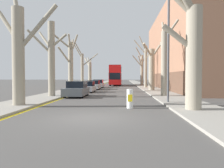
# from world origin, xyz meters

# --- Properties ---
(ground_plane) EXTENTS (300.00, 300.00, 0.00)m
(ground_plane) POSITION_xyz_m (0.00, 0.00, 0.00)
(ground_plane) COLOR #4C4947
(sidewalk_left) EXTENTS (3.16, 120.00, 0.12)m
(sidewalk_left) POSITION_xyz_m (-5.76, 50.00, 0.06)
(sidewalk_left) COLOR gray
(sidewalk_left) RESTS_ON ground
(sidewalk_right) EXTENTS (3.16, 120.00, 0.12)m
(sidewalk_right) POSITION_xyz_m (5.76, 50.00, 0.06)
(sidewalk_right) COLOR gray
(sidewalk_right) RESTS_ON ground
(building_facade_right) EXTENTS (10.08, 31.96, 12.56)m
(building_facade_right) POSITION_xyz_m (12.33, 25.86, 6.27)
(building_facade_right) COLOR #93664C
(building_facade_right) RESTS_ON ground
(kerb_line_stripe) EXTENTS (0.24, 120.00, 0.01)m
(kerb_line_stripe) POSITION_xyz_m (-4.00, 50.00, 0.00)
(kerb_line_stripe) COLOR yellow
(kerb_line_stripe) RESTS_ON ground
(street_tree_left_0) EXTENTS (4.41, 1.35, 7.71)m
(street_tree_left_0) POSITION_xyz_m (-5.22, 3.67, 3.49)
(street_tree_left_0) COLOR gray
(street_tree_left_0) RESTS_ON ground
(street_tree_left_1) EXTENTS (3.77, 2.13, 7.13)m
(street_tree_left_1) POSITION_xyz_m (-5.43, 10.39, 3.77)
(street_tree_left_1) COLOR gray
(street_tree_left_1) RESTS_ON ground
(street_tree_left_2) EXTENTS (3.17, 4.31, 7.30)m
(street_tree_left_2) POSITION_xyz_m (-5.37, 17.61, 3.75)
(street_tree_left_2) COLOR gray
(street_tree_left_2) RESTS_ON ground
(street_tree_left_3) EXTENTS (4.26, 2.06, 7.86)m
(street_tree_left_3) POSITION_xyz_m (-5.31, 25.38, 3.33)
(street_tree_left_3) COLOR gray
(street_tree_left_3) RESTS_ON ground
(street_tree_left_4) EXTENTS (1.88, 3.05, 6.00)m
(street_tree_left_4) POSITION_xyz_m (-5.34, 33.21, 2.82)
(street_tree_left_4) COLOR gray
(street_tree_left_4) RESTS_ON ground
(street_tree_right_0) EXTENTS (2.71, 2.79, 7.96)m
(street_tree_right_0) POSITION_xyz_m (5.14, 2.23, 3.44)
(street_tree_right_0) COLOR gray
(street_tree_right_0) RESTS_ON ground
(street_tree_right_1) EXTENTS (1.50, 3.33, 7.69)m
(street_tree_right_1) POSITION_xyz_m (5.36, 11.27, 3.48)
(street_tree_right_1) COLOR gray
(street_tree_right_1) RESTS_ON ground
(street_tree_right_2) EXTENTS (2.63, 3.95, 6.38)m
(street_tree_right_2) POSITION_xyz_m (5.27, 20.32, 3.24)
(street_tree_right_2) COLOR gray
(street_tree_right_2) RESTS_ON ground
(street_tree_right_3) EXTENTS (2.85, 2.84, 8.96)m
(street_tree_right_3) POSITION_xyz_m (5.23, 28.45, 4.15)
(street_tree_right_3) COLOR gray
(street_tree_right_3) RESTS_ON ground
(street_tree_right_4) EXTENTS (3.28, 2.15, 8.26)m
(street_tree_right_4) POSITION_xyz_m (5.27, 37.25, 3.72)
(street_tree_right_4) COLOR gray
(street_tree_right_4) RESTS_ON ground
(double_decker_bus) EXTENTS (2.53, 11.47, 4.41)m
(double_decker_bus) POSITION_xyz_m (-0.34, 39.72, 2.50)
(double_decker_bus) COLOR red
(double_decker_bus) RESTS_ON ground
(parked_car_0) EXTENTS (1.87, 4.37, 1.50)m
(parked_car_0) POSITION_xyz_m (-3.09, 10.97, 0.70)
(parked_car_0) COLOR #4C5156
(parked_car_0) RESTS_ON ground
(parked_car_1) EXTENTS (1.73, 4.01, 1.37)m
(parked_car_1) POSITION_xyz_m (-3.09, 17.17, 0.65)
(parked_car_1) COLOR #9EA3AD
(parked_car_1) RESTS_ON ground
(parked_car_2) EXTENTS (1.76, 4.37, 1.40)m
(parked_car_2) POSITION_xyz_m (-3.09, 23.02, 0.66)
(parked_car_2) COLOR #9EA3AD
(parked_car_2) RESTS_ON ground
(parked_car_3) EXTENTS (1.80, 4.07, 1.46)m
(parked_car_3) POSITION_xyz_m (-3.09, 28.81, 0.68)
(parked_car_3) COLOR #9EA3AD
(parked_car_3) RESTS_ON ground
(lamp_post) EXTENTS (1.40, 0.20, 8.60)m
(lamp_post) POSITION_xyz_m (4.56, 5.92, 4.76)
(lamp_post) COLOR #4C4F54
(lamp_post) RESTS_ON ground
(traffic_bollard) EXTENTS (0.39, 0.40, 1.17)m
(traffic_bollard) POSITION_xyz_m (1.84, 3.31, 0.58)
(traffic_bollard) COLOR white
(traffic_bollard) RESTS_ON ground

